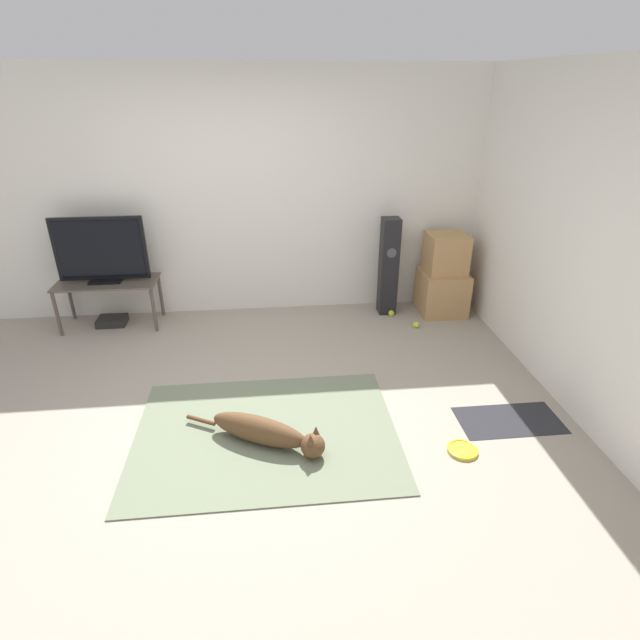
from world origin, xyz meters
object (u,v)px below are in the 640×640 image
Objects in this scene: tv_stand at (108,287)px; frisbee at (463,450)px; dog at (267,432)px; cardboard_box_lower at (442,292)px; tennis_ball_near_speaker at (416,325)px; tv at (101,251)px; game_console at (112,321)px; cardboard_box_upper at (446,254)px; floor_speaker at (389,267)px; tennis_ball_by_boxes at (391,313)px.

frisbee is at bearing -38.25° from tv_stand.
cardboard_box_lower is at bearing 46.84° from dog.
dog is 2.36m from tennis_ball_near_speaker.
tennis_ball_near_speaker is at bearing -7.32° from tv.
dog is at bearing 170.94° from frisbee.
tv is 0.79m from game_console.
game_console is at bearing 155.72° from tv_stand.
cardboard_box_upper reaches higher than frisbee.
game_console is at bearing 172.58° from tennis_ball_near_speaker.
tennis_ball_by_boxes is (0.03, -0.12, -0.51)m from floor_speaker.
cardboard_box_lower is at bearing -0.55° from tv_stand.
cardboard_box_upper reaches higher than game_console.
cardboard_box_upper reaches higher than tennis_ball_by_boxes.
game_console reaches higher than tennis_ball_near_speaker.
floor_speaker is (-0.61, 0.05, -0.15)m from cardboard_box_upper.
cardboard_box_lower is 0.46× the size of floor_speaker.
tv reaches higher than dog.
frisbee is at bearing -96.25° from tennis_ball_near_speaker.
dog is 2.38× the size of cardboard_box_upper.
tv is at bearing 127.02° from dog.
frisbee is 2.51m from cardboard_box_upper.
dog is 1.00× the size of tv_stand.
game_console reaches higher than tennis_ball_by_boxes.
cardboard_box_lower is at bearing -80.15° from cardboard_box_upper.
tennis_ball_near_speaker is at bearing -62.26° from floor_speaker.
floor_speaker is 1.06× the size of tv_stand.
dog is 1.40m from frisbee.
floor_speaker is at bearing 175.13° from cardboard_box_upper.
tv_stand is (-3.60, 0.03, -0.25)m from cardboard_box_upper.
tv is at bearing -179.58° from floor_speaker.
cardboard_box_upper reaches higher than tennis_ball_near_speaker.
tennis_ball_by_boxes is 1.00× the size of tennis_ball_near_speaker.
frisbee is 2.42m from cardboard_box_lower.
cardboard_box_lower is 0.58m from tennis_ball_near_speaker.
game_console is (-3.01, -0.01, -0.50)m from floor_speaker.
floor_speaker is at bearing 90.35° from frisbee.
game_console is (-3.05, 0.11, 0.01)m from tennis_ball_by_boxes.
tennis_ball_by_boxes is at bearing -1.78° from tv_stand.
tv_stand is at bearing 179.56° from cardboard_box_upper.
cardboard_box_lower is 0.55× the size of tv.
cardboard_box_upper is 6.45× the size of tennis_ball_by_boxes.
tv is 13.71× the size of tennis_ball_near_speaker.
tennis_ball_by_boxes is at bearing 89.53° from frisbee.
floor_speaker reaches higher than tennis_ball_by_boxes.
floor_speaker is at bearing 0.42° from tv.
tv is (-3.60, 0.04, 0.59)m from cardboard_box_lower.
tv_stand is 1.12× the size of tv.
floor_speaker is 16.36× the size of tennis_ball_near_speaker.
game_console is at bearing -179.76° from floor_speaker.
floor_speaker reaches higher than cardboard_box_lower.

